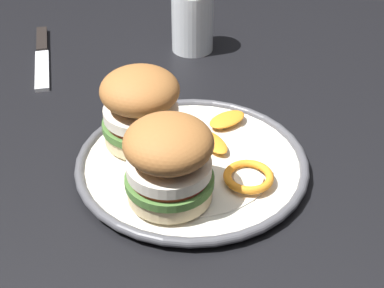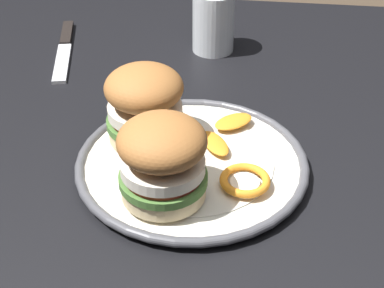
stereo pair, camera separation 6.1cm
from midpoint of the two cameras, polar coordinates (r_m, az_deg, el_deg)
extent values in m
cube|color=black|center=(0.70, -6.70, -7.10)|extent=(1.27, 1.09, 0.03)
cube|color=black|center=(1.42, 17.05, -1.79)|extent=(0.06, 0.06, 0.69)
cylinder|color=silver|center=(0.73, -2.37, -2.23)|extent=(0.27, 0.27, 0.01)
torus|color=#4C4C51|center=(0.73, -2.38, -1.86)|extent=(0.29, 0.29, 0.01)
cylinder|color=silver|center=(0.73, -2.38, -1.80)|extent=(0.20, 0.20, 0.00)
cylinder|color=beige|center=(0.66, -4.82, -4.64)|extent=(0.10, 0.10, 0.02)
cylinder|color=#477033|center=(0.66, -4.88, -3.71)|extent=(0.10, 0.10, 0.01)
cylinder|color=#BC3828|center=(0.65, -4.92, -3.17)|extent=(0.09, 0.09, 0.01)
cylinder|color=silver|center=(0.64, -4.96, -2.48)|extent=(0.10, 0.10, 0.01)
ellipsoid|color=#A36633|center=(0.62, -5.12, -0.10)|extent=(0.13, 0.13, 0.05)
cylinder|color=beige|center=(0.76, -7.18, 0.96)|extent=(0.10, 0.10, 0.02)
cylinder|color=#477033|center=(0.75, -7.26, 1.84)|extent=(0.10, 0.10, 0.01)
cylinder|color=#BC3828|center=(0.75, -7.30, 2.35)|extent=(0.09, 0.09, 0.01)
cylinder|color=silver|center=(0.74, -7.36, 3.00)|extent=(0.10, 0.10, 0.01)
ellipsoid|color=#A36633|center=(0.72, -7.56, 5.19)|extent=(0.12, 0.12, 0.05)
torus|color=orange|center=(0.69, 3.07, -3.28)|extent=(0.07, 0.07, 0.01)
cylinder|color=#F4E5C6|center=(0.69, 3.06, -3.50)|extent=(0.04, 0.04, 0.00)
ellipsoid|color=orange|center=(0.75, -0.31, 0.14)|extent=(0.06, 0.05, 0.01)
ellipsoid|color=orange|center=(0.79, 1.26, 2.37)|extent=(0.06, 0.06, 0.01)
cylinder|color=white|center=(1.00, -1.73, 11.87)|extent=(0.07, 0.07, 0.10)
cylinder|color=#5B2D19|center=(1.01, -1.71, 11.04)|extent=(0.06, 0.06, 0.07)
cube|color=silver|center=(0.99, -16.20, 6.92)|extent=(0.13, 0.05, 0.01)
cube|color=black|center=(1.08, -16.05, 9.66)|extent=(0.09, 0.04, 0.01)
camera|label=1|loc=(0.03, -92.44, -1.76)|focal=54.46mm
camera|label=2|loc=(0.03, 87.56, 1.76)|focal=54.46mm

